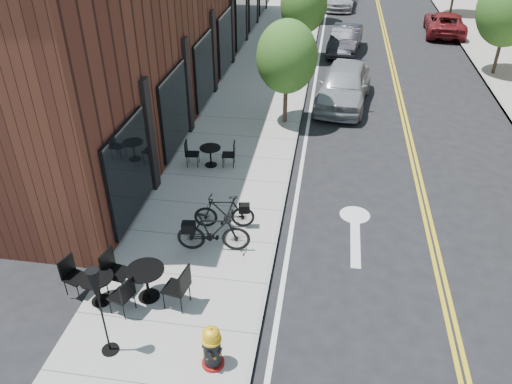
{
  "coord_description": "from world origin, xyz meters",
  "views": [
    {
      "loc": [
        1.02,
        -8.48,
        8.1
      ],
      "look_at": [
        -0.7,
        2.5,
        1.0
      ],
      "focal_mm": 35.0,
      "sensor_mm": 36.0,
      "label": 1
    }
  ],
  "objects_px": {
    "fire_hydrant": "(212,347)",
    "patio_umbrella": "(98,295)",
    "bicycle_left": "(224,212)",
    "bicycle_right": "(213,232)",
    "parked_car_b": "(345,40)",
    "parked_car_a": "(344,85)",
    "parked_car_far": "(445,23)",
    "bistro_set_b": "(98,286)",
    "bistro_set_a": "(146,279)",
    "bistro_set_c": "(210,154)"
  },
  "relations": [
    {
      "from": "bicycle_right",
      "to": "parked_car_b",
      "type": "height_order",
      "value": "parked_car_b"
    },
    {
      "from": "bicycle_right",
      "to": "bistro_set_c",
      "type": "xyz_separation_m",
      "value": [
        -1.07,
        4.19,
        -0.13
      ]
    },
    {
      "from": "parked_car_a",
      "to": "bicycle_left",
      "type": "bearing_deg",
      "value": -101.01
    },
    {
      "from": "bistro_set_a",
      "to": "parked_car_far",
      "type": "height_order",
      "value": "parked_car_far"
    },
    {
      "from": "bicycle_right",
      "to": "parked_car_far",
      "type": "relative_size",
      "value": 0.39
    },
    {
      "from": "bicycle_left",
      "to": "bistro_set_a",
      "type": "xyz_separation_m",
      "value": [
        -1.13,
        -2.84,
        0.04
      ]
    },
    {
      "from": "patio_umbrella",
      "to": "parked_car_b",
      "type": "height_order",
      "value": "patio_umbrella"
    },
    {
      "from": "parked_car_b",
      "to": "bicycle_right",
      "type": "bearing_deg",
      "value": -93.14
    },
    {
      "from": "bistro_set_b",
      "to": "bistro_set_a",
      "type": "bearing_deg",
      "value": 34.12
    },
    {
      "from": "parked_car_a",
      "to": "parked_car_far",
      "type": "xyz_separation_m",
      "value": [
        5.84,
        11.73,
        -0.17
      ]
    },
    {
      "from": "bistro_set_a",
      "to": "bistro_set_c",
      "type": "bearing_deg",
      "value": 100.38
    },
    {
      "from": "bicycle_left",
      "to": "bistro_set_b",
      "type": "height_order",
      "value": "bicycle_left"
    },
    {
      "from": "bicycle_left",
      "to": "bistro_set_c",
      "type": "bearing_deg",
      "value": -169.35
    },
    {
      "from": "bistro_set_b",
      "to": "parked_car_a",
      "type": "xyz_separation_m",
      "value": [
        5.16,
        12.48,
        0.24
      ]
    },
    {
      "from": "bistro_set_b",
      "to": "patio_umbrella",
      "type": "distance_m",
      "value": 1.79
    },
    {
      "from": "bistro_set_c",
      "to": "parked_car_a",
      "type": "bearing_deg",
      "value": 49.26
    },
    {
      "from": "bistro_set_b",
      "to": "patio_umbrella",
      "type": "bearing_deg",
      "value": -41.93
    },
    {
      "from": "fire_hydrant",
      "to": "bicycle_right",
      "type": "xyz_separation_m",
      "value": [
        -0.75,
        3.4,
        0.07
      ]
    },
    {
      "from": "fire_hydrant",
      "to": "parked_car_b",
      "type": "distance_m",
      "value": 21.07
    },
    {
      "from": "bicycle_left",
      "to": "bicycle_right",
      "type": "height_order",
      "value": "bicycle_right"
    },
    {
      "from": "bistro_set_c",
      "to": "patio_umbrella",
      "type": "bearing_deg",
      "value": -98.61
    },
    {
      "from": "bistro_set_a",
      "to": "parked_car_a",
      "type": "distance_m",
      "value": 12.88
    },
    {
      "from": "parked_car_b",
      "to": "bicycle_left",
      "type": "bearing_deg",
      "value": -93.54
    },
    {
      "from": "fire_hydrant",
      "to": "bistro_set_a",
      "type": "xyz_separation_m",
      "value": [
        -1.83,
        1.55,
        0.05
      ]
    },
    {
      "from": "bistro_set_a",
      "to": "parked_car_b",
      "type": "height_order",
      "value": "parked_car_b"
    },
    {
      "from": "bicycle_left",
      "to": "bistro_set_a",
      "type": "relative_size",
      "value": 0.81
    },
    {
      "from": "patio_umbrella",
      "to": "parked_car_a",
      "type": "bearing_deg",
      "value": 72.12
    },
    {
      "from": "fire_hydrant",
      "to": "patio_umbrella",
      "type": "height_order",
      "value": "patio_umbrella"
    },
    {
      "from": "bicycle_left",
      "to": "fire_hydrant",
      "type": "bearing_deg",
      "value": 0.21
    },
    {
      "from": "patio_umbrella",
      "to": "parked_car_a",
      "type": "distance_m",
      "value": 14.45
    },
    {
      "from": "bicycle_right",
      "to": "parked_car_a",
      "type": "bearing_deg",
      "value": -23.37
    },
    {
      "from": "bistro_set_c",
      "to": "parked_car_b",
      "type": "bearing_deg",
      "value": 65.92
    },
    {
      "from": "bicycle_left",
      "to": "patio_umbrella",
      "type": "height_order",
      "value": "patio_umbrella"
    },
    {
      "from": "patio_umbrella",
      "to": "parked_car_far",
      "type": "xyz_separation_m",
      "value": [
        10.26,
        25.46,
        -0.97
      ]
    },
    {
      "from": "bicycle_right",
      "to": "fire_hydrant",
      "type": "bearing_deg",
      "value": -174.21
    },
    {
      "from": "parked_car_a",
      "to": "patio_umbrella",
      "type": "bearing_deg",
      "value": -100.9
    },
    {
      "from": "bistro_set_b",
      "to": "parked_car_far",
      "type": "height_order",
      "value": "parked_car_far"
    },
    {
      "from": "bicycle_left",
      "to": "parked_car_far",
      "type": "distance_m",
      "value": 22.86
    },
    {
      "from": "parked_car_b",
      "to": "bistro_set_b",
      "type": "bearing_deg",
      "value": -97.82
    },
    {
      "from": "bistro_set_a",
      "to": "patio_umbrella",
      "type": "height_order",
      "value": "patio_umbrella"
    },
    {
      "from": "bicycle_left",
      "to": "parked_car_b",
      "type": "height_order",
      "value": "parked_car_b"
    },
    {
      "from": "bistro_set_c",
      "to": "parked_car_far",
      "type": "bearing_deg",
      "value": 54.16
    },
    {
      "from": "fire_hydrant",
      "to": "parked_car_a",
      "type": "bearing_deg",
      "value": 94.64
    },
    {
      "from": "bistro_set_a",
      "to": "parked_car_a",
      "type": "relative_size",
      "value": 0.41
    },
    {
      "from": "bicycle_left",
      "to": "bistro_set_b",
      "type": "xyz_separation_m",
      "value": [
        -2.13,
        -3.14,
        -0.02
      ]
    },
    {
      "from": "bicycle_right",
      "to": "bistro_set_a",
      "type": "height_order",
      "value": "bicycle_right"
    },
    {
      "from": "parked_car_far",
      "to": "patio_umbrella",
      "type": "bearing_deg",
      "value": 72.27
    },
    {
      "from": "patio_umbrella",
      "to": "fire_hydrant",
      "type": "bearing_deg",
      "value": -0.1
    },
    {
      "from": "bistro_set_a",
      "to": "bicycle_right",
      "type": "bearing_deg",
      "value": 70.28
    },
    {
      "from": "fire_hydrant",
      "to": "bistro_set_c",
      "type": "bearing_deg",
      "value": 117.82
    }
  ]
}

